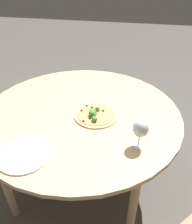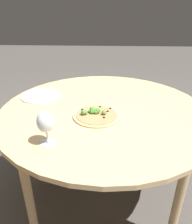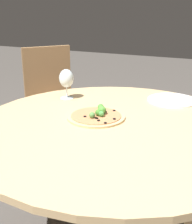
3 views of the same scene
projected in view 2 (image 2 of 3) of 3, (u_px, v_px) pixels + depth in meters
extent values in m
plane|color=#4C4742|center=(102.00, 188.00, 1.73)|extent=(12.00, 12.00, 0.00)
cylinder|color=tan|center=(103.00, 110.00, 1.41)|extent=(1.33, 1.33, 0.03)
cylinder|color=tan|center=(177.00, 203.00, 1.19)|extent=(0.05, 0.05, 0.68)
cylinder|color=tan|center=(150.00, 126.00, 1.92)|extent=(0.05, 0.05, 0.68)
cylinder|color=tan|center=(28.00, 198.00, 1.22)|extent=(0.05, 0.05, 0.68)
cylinder|color=tan|center=(57.00, 124.00, 1.96)|extent=(0.05, 0.05, 0.68)
cylinder|color=tan|center=(96.00, 116.00, 1.30)|extent=(0.28, 0.28, 0.01)
cylinder|color=tan|center=(96.00, 115.00, 1.30)|extent=(0.25, 0.25, 0.00)
sphere|color=#53992D|center=(95.00, 112.00, 1.30)|extent=(0.02, 0.02, 0.02)
sphere|color=#509638|center=(92.00, 110.00, 1.31)|extent=(0.04, 0.04, 0.04)
sphere|color=#458336|center=(83.00, 112.00, 1.29)|extent=(0.03, 0.03, 0.03)
sphere|color=#499343|center=(98.00, 110.00, 1.32)|extent=(0.03, 0.03, 0.03)
sphere|color=#538844|center=(103.00, 112.00, 1.29)|extent=(0.03, 0.03, 0.03)
sphere|color=green|center=(91.00, 112.00, 1.30)|extent=(0.03, 0.03, 0.03)
sphere|color=#46822E|center=(97.00, 111.00, 1.30)|extent=(0.03, 0.03, 0.03)
sphere|color=#4C912E|center=(85.00, 112.00, 1.29)|extent=(0.03, 0.03, 0.03)
cylinder|color=black|center=(103.00, 112.00, 1.32)|extent=(0.01, 0.01, 0.00)
cylinder|color=black|center=(103.00, 113.00, 1.31)|extent=(0.01, 0.01, 0.00)
cylinder|color=black|center=(104.00, 117.00, 1.26)|extent=(0.01, 0.01, 0.00)
cylinder|color=black|center=(81.00, 109.00, 1.35)|extent=(0.01, 0.01, 0.00)
cylinder|color=black|center=(87.00, 112.00, 1.32)|extent=(0.01, 0.01, 0.00)
cylinder|color=black|center=(107.00, 111.00, 1.33)|extent=(0.01, 0.01, 0.00)
cylinder|color=black|center=(99.00, 107.00, 1.39)|extent=(0.01, 0.01, 0.00)
cylinder|color=black|center=(110.00, 108.00, 1.37)|extent=(0.01, 0.01, 0.00)
cylinder|color=silver|center=(47.00, 143.00, 1.06)|extent=(0.08, 0.08, 0.00)
cylinder|color=silver|center=(46.00, 137.00, 1.05)|extent=(0.01, 0.01, 0.06)
ellipsoid|color=silver|center=(44.00, 122.00, 1.01)|extent=(0.08, 0.08, 0.11)
cylinder|color=white|center=(40.00, 96.00, 1.58)|extent=(0.28, 0.28, 0.01)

